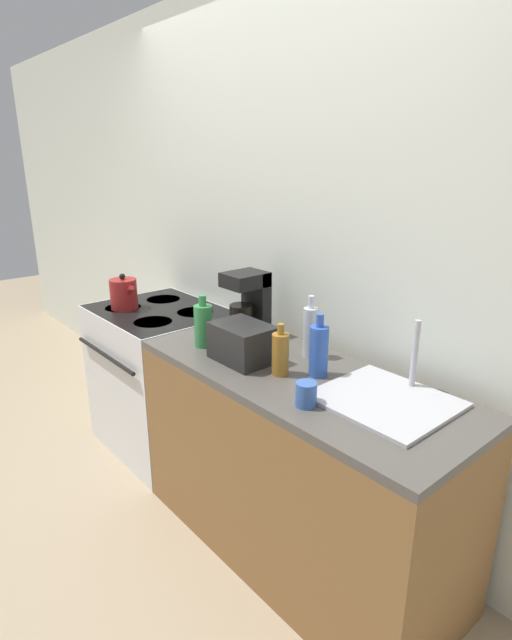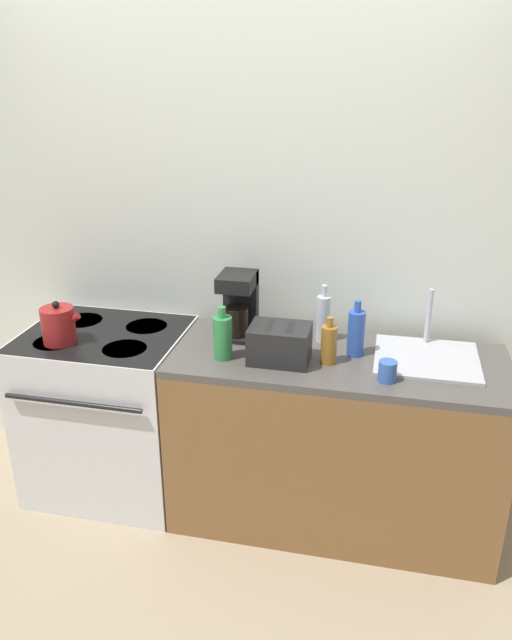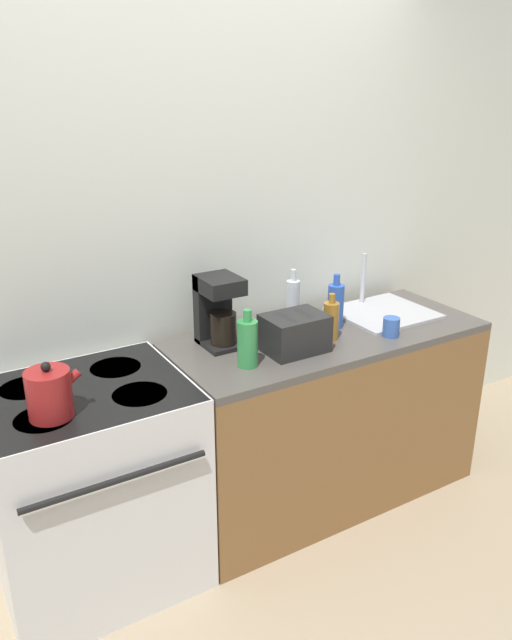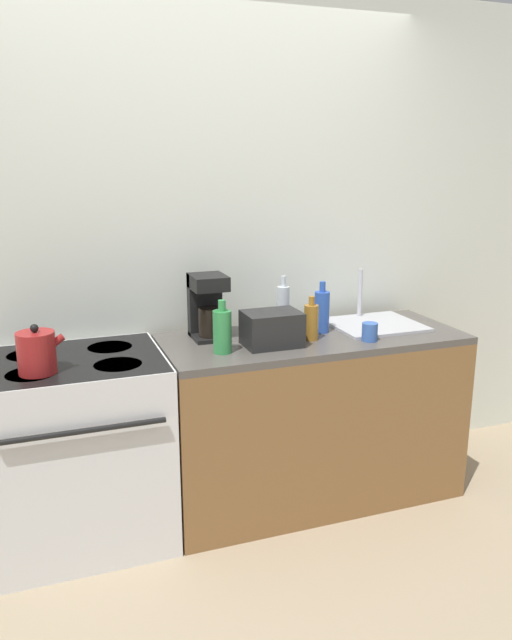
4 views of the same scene
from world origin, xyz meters
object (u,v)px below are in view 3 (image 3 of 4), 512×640
(bottle_green, at_px, (247,343))
(stove, at_px, (93,485))
(kettle, at_px, (50,394))
(bottle_clear, at_px, (293,302))
(bottle_amber, at_px, (331,320))
(coffee_maker, at_px, (218,309))
(cup_blue, at_px, (391,327))
(bottle_blue, at_px, (336,305))
(toaster, at_px, (295,333))

(bottle_green, bearing_deg, stove, 168.57)
(kettle, distance_m, bottle_clear, 1.26)
(bottle_amber, height_order, bottle_green, bottle_green)
(coffee_maker, bearing_deg, cup_blue, -24.80)
(stove, distance_m, coffee_maker, 0.91)
(bottle_amber, xyz_separation_m, bottle_blue, (0.11, 0.11, 0.02))
(bottle_amber, bearing_deg, toaster, -173.77)
(kettle, bearing_deg, bottle_amber, 2.69)
(toaster, height_order, bottle_clear, bottle_clear)
(stove, height_order, cup_blue, cup_blue)
(coffee_maker, distance_m, bottle_amber, 0.52)
(kettle, relative_size, bottle_clear, 0.75)
(toaster, bearing_deg, coffee_maker, 135.80)
(stove, distance_m, toaster, 1.05)
(bottle_clear, xyz_separation_m, bottle_blue, (0.16, -0.12, -0.01))
(bottle_amber, xyz_separation_m, cup_blue, (0.26, -0.12, -0.05))
(coffee_maker, bearing_deg, stove, -168.19)
(kettle, distance_m, bottle_amber, 1.28)
(bottle_clear, bearing_deg, cup_blue, -47.84)
(coffee_maker, bearing_deg, toaster, -44.20)
(cup_blue, bearing_deg, bottle_amber, 155.76)
(kettle, distance_m, bottle_green, 0.81)
(coffee_maker, xyz_separation_m, bottle_blue, (0.58, -0.11, -0.06))
(toaster, height_order, bottle_green, bottle_green)
(stove, relative_size, cup_blue, 9.76)
(coffee_maker, relative_size, bottle_amber, 1.46)
(kettle, height_order, bottle_amber, bottle_amber)
(stove, bearing_deg, bottle_blue, 1.40)
(bottle_amber, xyz_separation_m, bottle_clear, (-0.05, 0.23, 0.03))
(stove, xyz_separation_m, bottle_green, (0.66, -0.13, 0.54))
(coffee_maker, bearing_deg, bottle_amber, -25.10)
(bottle_green, bearing_deg, bottle_blue, 15.64)
(kettle, height_order, bottle_blue, bottle_blue)
(toaster, distance_m, coffee_maker, 0.36)
(cup_blue, bearing_deg, bottle_clear, 132.16)
(bottle_clear, bearing_deg, stove, -171.98)
(bottle_green, xyz_separation_m, cup_blue, (0.73, -0.06, -0.06))
(toaster, bearing_deg, kettle, -178.03)
(coffee_maker, height_order, bottle_clear, coffee_maker)
(stove, xyz_separation_m, kettle, (-0.15, -0.14, 0.52))
(kettle, relative_size, toaster, 0.79)
(bottle_clear, distance_m, bottle_green, 0.51)
(kettle, xyz_separation_m, coffee_maker, (0.81, 0.28, 0.08))
(bottle_clear, relative_size, bottle_blue, 1.07)
(coffee_maker, xyz_separation_m, cup_blue, (0.73, -0.34, -0.12))
(bottle_blue, bearing_deg, bottle_clear, 143.59)
(toaster, relative_size, coffee_maker, 0.84)
(toaster, bearing_deg, stove, 173.56)
(stove, xyz_separation_m, cup_blue, (1.39, -0.20, 0.48))
(bottle_blue, bearing_deg, bottle_amber, -135.16)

